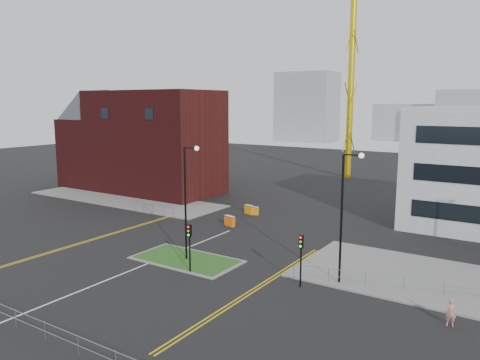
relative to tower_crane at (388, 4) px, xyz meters
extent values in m
plane|color=black|center=(-3.63, -54.04, -27.03)|extent=(200.00, 200.00, 0.00)
cube|color=slate|center=(-23.63, -32.04, -26.97)|extent=(28.00, 8.00, 0.12)
cube|color=slate|center=(18.37, -40.04, -26.97)|extent=(24.00, 10.00, 0.12)
cube|color=slate|center=(-1.63, -46.04, -26.99)|extent=(8.60, 4.60, 0.08)
cube|color=#26501A|center=(-1.63, -46.04, -26.97)|extent=(8.00, 4.00, 0.12)
cube|color=#471113|center=(-23.63, -26.04, -20.03)|extent=(18.00, 10.00, 14.00)
cube|color=black|center=(-27.63, -31.06, -16.03)|extent=(1.40, 0.10, 1.40)
cube|color=black|center=(-19.63, -31.06, -16.03)|extent=(1.40, 0.10, 1.40)
cube|color=#471113|center=(-35.63, -26.04, -22.03)|extent=(6.00, 10.00, 10.00)
cube|color=#2D3038|center=(-35.63, -26.04, -17.03)|extent=(6.40, 8.49, 8.49)
cylinder|color=#DEB90D|center=(-5.63, 0.96, -9.41)|extent=(1.00, 1.00, 35.24)
cylinder|color=black|center=(-1.63, -46.04, -22.53)|extent=(0.16, 0.16, 9.00)
cylinder|color=black|center=(-1.03, -46.04, -18.03)|extent=(1.20, 0.10, 0.10)
sphere|color=silver|center=(-0.43, -46.04, -18.03)|extent=(0.36, 0.36, 0.36)
cylinder|color=black|center=(10.37, -44.04, -22.53)|extent=(0.16, 0.16, 9.00)
cylinder|color=black|center=(10.97, -44.04, -18.03)|extent=(1.20, 0.10, 0.10)
sphere|color=silver|center=(11.57, -44.04, -18.03)|extent=(0.36, 0.36, 0.36)
cylinder|color=black|center=(0.37, -48.04, -25.53)|extent=(0.12, 0.12, 3.00)
cube|color=black|center=(0.37, -48.04, -23.83)|extent=(0.28, 0.22, 0.90)
sphere|color=red|center=(0.37, -48.17, -23.53)|extent=(0.18, 0.18, 0.18)
sphere|color=orange|center=(0.37, -48.17, -23.83)|extent=(0.18, 0.18, 0.18)
sphere|color=#0CCC33|center=(0.37, -48.17, -24.13)|extent=(0.18, 0.18, 0.18)
cylinder|color=black|center=(8.37, -46.04, -25.53)|extent=(0.12, 0.12, 3.00)
cube|color=black|center=(8.37, -46.04, -23.83)|extent=(0.28, 0.22, 0.90)
sphere|color=red|center=(8.37, -46.17, -23.53)|extent=(0.18, 0.18, 0.18)
sphere|color=orange|center=(8.37, -46.17, -23.83)|extent=(0.18, 0.18, 0.18)
sphere|color=#0CCC33|center=(8.37, -46.17, -24.13)|extent=(0.18, 0.18, 0.18)
cylinder|color=gray|center=(-3.63, -60.04, -25.98)|extent=(24.00, 0.04, 0.04)
cylinder|color=gray|center=(-3.63, -60.04, -26.48)|extent=(24.00, 0.04, 0.04)
cylinder|color=gray|center=(-14.63, -36.04, -25.98)|extent=(6.00, 0.04, 0.04)
cylinder|color=gray|center=(-14.63, -36.04, -26.48)|extent=(6.00, 0.04, 0.04)
cylinder|color=gray|center=(-17.63, -36.04, -26.48)|extent=(0.05, 0.05, 1.10)
cylinder|color=gray|center=(-11.63, -36.04, -26.48)|extent=(0.05, 0.05, 1.10)
cylinder|color=gray|center=(16.87, -42.54, -25.98)|extent=(19.01, 5.04, 0.04)
cylinder|color=gray|center=(16.87, -42.54, -26.48)|extent=(19.01, 5.04, 0.04)
cylinder|color=gray|center=(7.37, -45.04, -26.48)|extent=(0.05, 0.05, 1.10)
cube|color=silver|center=(-3.63, -52.04, -27.03)|extent=(0.15, 30.00, 0.01)
cube|color=gold|center=(-12.63, -44.04, -27.03)|extent=(0.12, 24.00, 0.01)
cube|color=gold|center=(-12.33, -44.04, -27.03)|extent=(0.12, 24.00, 0.01)
cube|color=gold|center=(5.87, -48.04, -27.03)|extent=(0.12, 20.00, 0.01)
cube|color=gold|center=(6.17, -48.04, -27.03)|extent=(0.12, 20.00, 0.01)
cube|color=gray|center=(-43.63, 65.96, -16.03)|extent=(18.00, 12.00, 22.00)
cube|color=gray|center=(-11.63, 85.96, -21.03)|extent=(30.00, 12.00, 12.00)
imported|color=#D08987|center=(17.91, -46.57, -26.24)|extent=(0.66, 0.52, 1.58)
cube|color=orange|center=(-5.72, -30.04, -26.53)|extent=(1.27, 0.74, 1.00)
cube|color=silver|center=(-5.72, -30.04, -26.08)|extent=(1.27, 0.74, 0.12)
cube|color=orange|center=(-5.11, -30.04, -26.57)|extent=(1.12, 0.42, 0.92)
cube|color=silver|center=(-5.11, -30.04, -26.16)|extent=(1.12, 0.42, 0.11)
cube|color=#FF660E|center=(-4.63, -35.53, -26.51)|extent=(1.32, 0.76, 1.05)
cube|color=silver|center=(-4.63, -35.53, -26.04)|extent=(1.32, 0.76, 0.13)
camera|label=1|loc=(21.40, -73.64, -14.64)|focal=35.00mm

